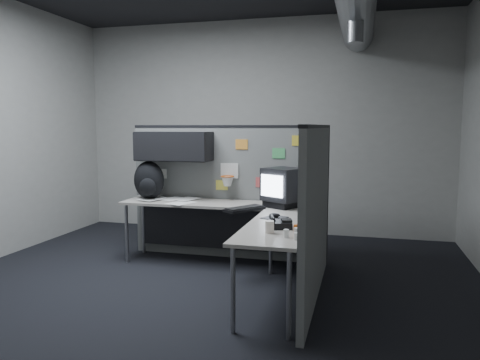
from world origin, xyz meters
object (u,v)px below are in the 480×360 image
(backpack, at_px, (149,181))
(phone, at_px, (279,223))
(monitor, at_px, (284,187))
(keyboard, at_px, (245,209))
(desk, at_px, (233,218))

(backpack, bearing_deg, phone, -32.70)
(monitor, bearing_deg, phone, -97.28)
(keyboard, relative_size, phone, 1.83)
(monitor, bearing_deg, desk, -174.89)
(keyboard, height_order, backpack, backpack)
(monitor, height_order, keyboard, monitor)
(desk, distance_m, monitor, 0.66)
(desk, bearing_deg, backpack, 165.09)
(desk, xyz_separation_m, monitor, (0.53, 0.19, 0.34))
(desk, height_order, phone, phone)
(desk, distance_m, phone, 1.11)
(monitor, distance_m, phone, 1.09)
(keyboard, bearing_deg, backpack, 151.18)
(keyboard, bearing_deg, desk, 129.88)
(desk, relative_size, keyboard, 4.87)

